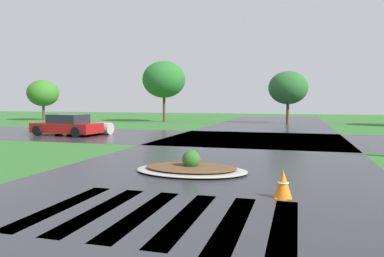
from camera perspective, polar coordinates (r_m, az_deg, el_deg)
asphalt_roadway at (r=13.17m, az=5.16°, el=-5.29°), size 10.16×80.00×0.01m
asphalt_cross_road at (r=21.55m, az=9.46°, el=-1.58°), size 90.00×9.15×0.01m
crosswalk_stripes at (r=7.30m, az=-4.40°, el=-13.19°), size 4.95×3.32×0.01m
median_island at (r=11.45m, az=-0.13°, el=-6.11°), size 3.49×2.34×0.68m
car_blue_compact at (r=24.73m, az=-18.69°, el=0.44°), size 4.51×2.45×1.33m
drainage_pipe_stack at (r=25.35m, az=-15.55°, el=0.08°), size 3.43×1.15×0.78m
traffic_cone at (r=8.66m, az=13.86°, el=-8.39°), size 0.41×0.41×0.64m
background_treeline at (r=36.54m, az=5.08°, el=6.73°), size 42.50×4.98×6.24m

